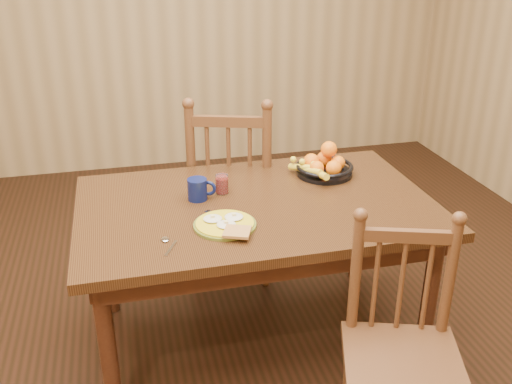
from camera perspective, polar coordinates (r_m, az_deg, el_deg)
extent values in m
cube|color=black|center=(2.99, 0.00, -14.15)|extent=(4.50, 5.00, 0.01)
cube|color=olive|center=(4.84, -7.49, 18.16)|extent=(4.50, 0.01, 2.70)
cube|color=black|center=(2.60, 0.00, -1.45)|extent=(1.60, 1.00, 0.04)
cube|color=black|center=(3.00, -1.92, 0.70)|extent=(1.40, 0.04, 0.10)
cube|color=black|center=(2.28, 2.55, -7.58)|extent=(1.40, 0.04, 0.10)
cube|color=black|center=(2.87, 14.08, -1.21)|extent=(0.04, 0.84, 0.10)
cube|color=black|center=(2.58, -15.78, -4.52)|extent=(0.04, 0.84, 0.10)
cylinder|color=black|center=(2.41, -14.55, -15.34)|extent=(0.07, 0.07, 0.70)
cylinder|color=black|center=(2.72, 16.88, -10.58)|extent=(0.07, 0.07, 0.70)
cylinder|color=black|center=(3.07, -14.69, -5.90)|extent=(0.07, 0.07, 0.70)
cylinder|color=black|center=(3.32, 10.15, -3.06)|extent=(0.07, 0.07, 0.70)
cube|color=#4C2816|center=(3.30, -2.23, 0.03)|extent=(0.61, 0.59, 0.04)
cylinder|color=#4C2816|center=(3.57, 1.35, -2.63)|extent=(0.04, 0.04, 0.48)
cylinder|color=#4C2816|center=(3.61, -5.02, -2.42)|extent=(0.04, 0.04, 0.48)
cylinder|color=#4C2816|center=(3.24, 1.03, -5.67)|extent=(0.04, 0.04, 0.48)
cylinder|color=#4C2816|center=(3.28, -6.00, -5.39)|extent=(0.04, 0.04, 0.48)
cylinder|color=#4C2816|center=(2.98, 1.09, 3.31)|extent=(0.05, 0.05, 0.58)
cylinder|color=#4C2816|center=(3.02, -6.53, 3.48)|extent=(0.05, 0.05, 0.58)
cylinder|color=#4C2816|center=(3.02, -2.73, 2.42)|extent=(0.02, 0.02, 0.44)
cube|color=#4C2816|center=(2.93, -2.83, 7.06)|extent=(0.39, 0.15, 0.06)
cube|color=#4C2816|center=(2.24, 14.45, -16.19)|extent=(0.53, 0.52, 0.04)
cylinder|color=#4C2816|center=(2.48, 9.13, -17.73)|extent=(0.03, 0.03, 0.42)
cylinder|color=#4C2816|center=(2.54, 17.37, -17.61)|extent=(0.03, 0.03, 0.42)
cylinder|color=#4C2816|center=(2.21, 9.93, -8.13)|extent=(0.04, 0.04, 0.50)
cylinder|color=#4C2816|center=(2.27, 18.79, -8.20)|extent=(0.04, 0.04, 0.50)
cylinder|color=#4C2816|center=(2.26, 14.29, -9.23)|extent=(0.02, 0.02, 0.39)
cube|color=#4C2816|center=(2.15, 14.90, -4.27)|extent=(0.34, 0.14, 0.05)
cylinder|color=#59601E|center=(2.38, -3.13, -3.31)|extent=(0.26, 0.26, 0.01)
cylinder|color=gold|center=(2.38, -3.14, -3.16)|extent=(0.24, 0.24, 0.01)
ellipsoid|color=silver|center=(2.40, -4.36, -2.66)|extent=(0.08, 0.08, 0.01)
cube|color=#F2E08C|center=(2.39, -4.37, -2.43)|extent=(0.02, 0.02, 0.01)
ellipsoid|color=silver|center=(2.41, -2.23, -2.49)|extent=(0.08, 0.08, 0.01)
cube|color=#F2E08C|center=(2.40, -2.23, -2.26)|extent=(0.02, 0.02, 0.01)
ellipsoid|color=silver|center=(2.35, -3.00, -3.25)|extent=(0.08, 0.08, 0.01)
cube|color=#F2E08C|center=(2.34, -3.01, -3.01)|extent=(0.02, 0.02, 0.01)
cube|color=brown|center=(2.29, -1.90, -4.00)|extent=(0.13, 0.13, 0.01)
cube|color=silver|center=(2.42, -4.62, -2.98)|extent=(0.07, 0.14, 0.00)
cube|color=silver|center=(2.49, -4.67, -2.08)|extent=(0.04, 0.05, 0.00)
cube|color=silver|center=(2.24, -8.50, -5.58)|extent=(0.06, 0.11, 0.00)
ellipsoid|color=silver|center=(2.30, -9.07, -4.68)|extent=(0.03, 0.04, 0.01)
cylinder|color=#0B123D|center=(2.61, -5.89, 0.27)|extent=(0.09, 0.09, 0.10)
torus|color=#0B123D|center=(2.62, -4.76, 0.38)|extent=(0.07, 0.04, 0.07)
cylinder|color=black|center=(2.59, -5.93, 1.20)|extent=(0.08, 0.08, 0.00)
cylinder|color=silver|center=(2.67, -3.43, 0.80)|extent=(0.06, 0.06, 0.09)
cylinder|color=maroon|center=(2.67, -3.42, 0.66)|extent=(0.05, 0.05, 0.07)
cylinder|color=black|center=(2.90, 6.84, 1.92)|extent=(0.28, 0.28, 0.02)
torus|color=black|center=(2.89, 6.87, 2.56)|extent=(0.29, 0.29, 0.02)
cylinder|color=black|center=(2.91, 6.83, 1.78)|extent=(0.10, 0.10, 0.01)
sphere|color=orange|center=(2.91, 8.18, 2.90)|extent=(0.07, 0.07, 0.07)
sphere|color=orange|center=(2.95, 6.84, 3.33)|extent=(0.08, 0.08, 0.08)
sphere|color=orange|center=(2.90, 5.55, 3.06)|extent=(0.08, 0.08, 0.08)
sphere|color=orange|center=(2.83, 6.09, 2.39)|extent=(0.07, 0.07, 0.07)
sphere|color=orange|center=(2.84, 7.77, 2.37)|extent=(0.08, 0.08, 0.08)
sphere|color=orange|center=(2.90, 7.30, 4.26)|extent=(0.08, 0.08, 0.08)
cylinder|color=yellow|center=(2.83, 5.44, 2.11)|extent=(0.10, 0.17, 0.07)
cylinder|color=yellow|center=(2.86, 4.74, 2.45)|extent=(0.14, 0.15, 0.07)
cylinder|color=yellow|center=(2.79, 6.35, 1.79)|extent=(0.06, 0.18, 0.07)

